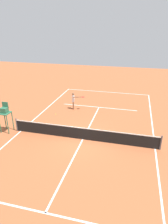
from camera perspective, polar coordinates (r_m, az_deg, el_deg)
The scene contains 6 objects.
ground_plane at distance 15.13m, azimuth -0.35°, elevation -7.71°, with size 60.00×60.00×0.00m, color #AD5933.
court_lines at distance 15.13m, azimuth -0.35°, elevation -7.70°, with size 10.37×24.25×0.01m.
tennis_net at distance 14.88m, azimuth -0.35°, elevation -6.07°, with size 10.97×0.10×1.07m.
player_serving at distance 20.16m, azimuth -2.92°, elevation 3.52°, with size 1.31×0.48×1.69m.
tennis_ball at distance 19.39m, azimuth -7.99°, elevation -0.59°, with size 0.07×0.07×0.07m, color #CCE033.
umpire_chair at distance 16.73m, azimuth -21.46°, elevation -0.13°, with size 0.80×0.80×2.41m.
Camera 1 is at (-3.32, 12.57, 7.75)m, focal length 32.37 mm.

